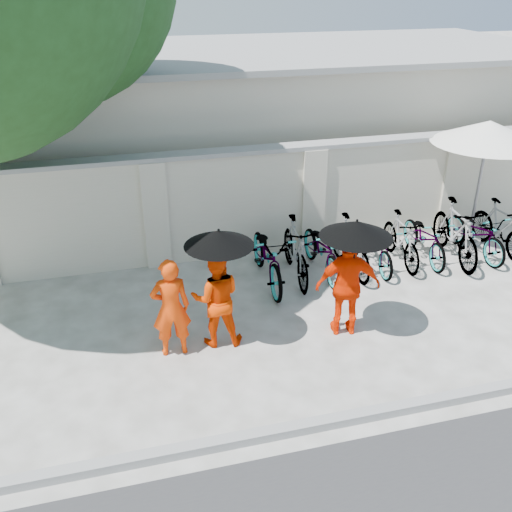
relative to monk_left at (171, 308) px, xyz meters
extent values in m
plane|color=beige|center=(1.10, -0.28, -0.75)|extent=(80.00, 80.00, 0.00)
cube|color=gray|center=(1.10, -1.98, -0.69)|extent=(40.00, 0.16, 0.12)
cube|color=beige|center=(2.10, 2.92, 0.25)|extent=(20.00, 0.30, 2.00)
cube|color=#C0B6A2|center=(3.10, 6.72, 0.85)|extent=(14.00, 6.00, 3.20)
imported|color=#FF3D06|center=(0.00, 0.00, 0.00)|extent=(0.56, 0.37, 1.51)
imported|color=#EB3600|center=(0.67, 0.10, 0.00)|extent=(0.81, 0.68, 1.51)
cylinder|color=black|center=(0.72, 0.02, 0.54)|extent=(0.02, 0.02, 0.88)
cone|color=black|center=(0.72, 0.02, 0.98)|extent=(0.97, 0.97, 0.22)
imported|color=#FF2C00|center=(2.59, -0.15, 0.05)|extent=(1.01, 0.58, 1.62)
cylinder|color=black|center=(2.61, -0.23, 0.58)|extent=(0.02, 0.02, 0.84)
cone|color=black|center=(2.61, -0.23, 1.00)|extent=(1.04, 1.04, 0.24)
cylinder|color=gray|center=(6.29, 2.18, -0.71)|extent=(0.47, 0.47, 0.09)
cylinder|color=slate|center=(6.29, 2.18, 0.36)|extent=(0.06, 0.06, 2.22)
cone|color=white|center=(6.29, 2.18, 1.51)|extent=(2.27, 2.27, 0.42)
imported|color=slate|center=(1.88, 1.65, -0.24)|extent=(0.75, 1.98, 1.03)
imported|color=slate|center=(2.40, 1.68, -0.21)|extent=(0.67, 1.84, 1.08)
imported|color=slate|center=(2.93, 1.73, -0.29)|extent=(0.63, 1.78, 0.93)
imported|color=slate|center=(3.45, 1.69, -0.25)|extent=(0.50, 1.70, 1.02)
imported|color=slate|center=(3.97, 1.72, -0.33)|extent=(0.66, 1.66, 0.86)
imported|color=slate|center=(4.49, 1.74, -0.28)|extent=(0.55, 1.62, 0.96)
imported|color=slate|center=(5.01, 1.77, -0.32)|extent=(0.67, 1.70, 0.88)
imported|color=slate|center=(5.53, 1.60, -0.19)|extent=(0.78, 1.94, 1.13)
imported|color=slate|center=(6.05, 1.68, -0.30)|extent=(0.71, 1.76, 0.90)
imported|color=slate|center=(6.57, 1.67, -0.25)|extent=(0.58, 1.70, 1.01)
camera|label=1|loc=(-0.58, -6.84, 4.23)|focal=40.00mm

